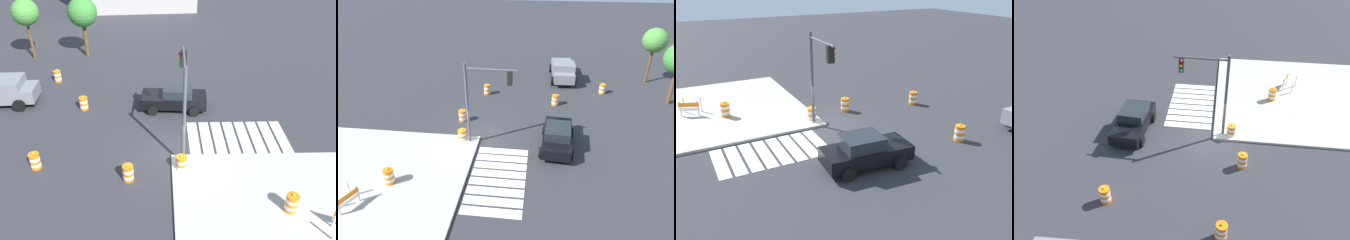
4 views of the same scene
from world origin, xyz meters
The scene contains 11 objects.
ground_plane centered at (0.00, 0.00, 0.00)m, with size 120.00×120.00×0.00m, color #2D2D33.
sidewalk_corner centered at (6.00, -6.00, 0.07)m, with size 12.00×12.00×0.15m, color #ADA89E.
crosswalk_stripes centered at (4.00, 1.80, 0.01)m, with size 5.85×3.20×0.02m.
sports_car centered at (0.39, 5.25, 0.81)m, with size 4.42×2.38×1.63m.
traffic_barrel_near_corner centered at (-2.22, -1.78, 0.45)m, with size 0.56×0.56×1.02m.
traffic_barrel_crosswalk_end centered at (-7.16, -0.74, 0.45)m, with size 0.56×0.56×1.02m.
traffic_barrel_median_near centered at (-5.72, 5.26, 0.45)m, with size 0.56×0.56×1.02m.
traffic_barrel_far_curb centered at (0.49, -1.13, 0.45)m, with size 0.56×0.56×1.02m.
traffic_barrel_on_sidewalk centered at (5.23, -4.12, 0.60)m, with size 0.56×0.56×1.02m.
construction_barricade centered at (7.21, -5.44, 0.72)m, with size 1.44×1.19×1.00m.
traffic_light_pole centered at (0.62, 0.54, 3.91)m, with size 0.47×3.29×5.50m.
Camera 4 is at (-16.78, -0.15, 13.55)m, focal length 35.62 mm.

